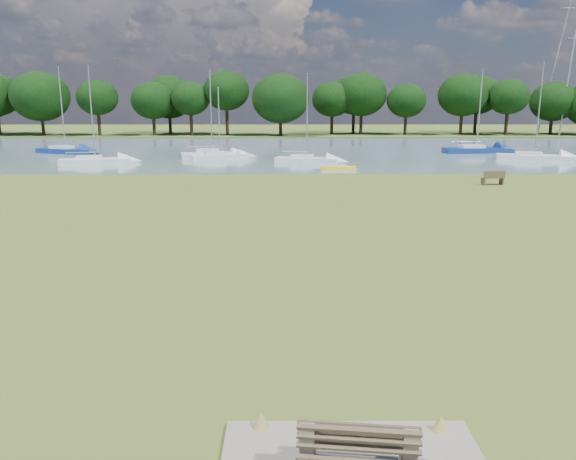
{
  "coord_description": "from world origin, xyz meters",
  "views": [
    {
      "loc": [
        -1.07,
        -21.32,
        5.67
      ],
      "look_at": [
        -0.99,
        -2.0,
        1.16
      ],
      "focal_mm": 35.0,
      "sensor_mm": 36.0,
      "label": 1
    }
  ],
  "objects_px": {
    "bench_pair": "(358,457)",
    "sailboat_9": "(65,149)",
    "kayak": "(339,168)",
    "sailboat_5": "(211,153)",
    "sailboat_0": "(94,159)",
    "sailboat_7": "(306,158)",
    "riverbank_bench": "(493,178)",
    "sailboat_4": "(534,155)",
    "sailboat_1": "(219,155)",
    "sailboat_2": "(476,148)"
  },
  "relations": [
    {
      "from": "bench_pair",
      "to": "sailboat_9",
      "type": "height_order",
      "value": "sailboat_9"
    },
    {
      "from": "kayak",
      "to": "sailboat_5",
      "type": "distance_m",
      "value": 15.43
    },
    {
      "from": "sailboat_0",
      "to": "sailboat_7",
      "type": "relative_size",
      "value": 1.08
    },
    {
      "from": "riverbank_bench",
      "to": "sailboat_4",
      "type": "height_order",
      "value": "sailboat_4"
    },
    {
      "from": "sailboat_4",
      "to": "sailboat_9",
      "type": "height_order",
      "value": "sailboat_4"
    },
    {
      "from": "sailboat_1",
      "to": "sailboat_7",
      "type": "xyz_separation_m",
      "value": [
        8.23,
        -2.76,
        -0.03
      ]
    },
    {
      "from": "kayak",
      "to": "sailboat_7",
      "type": "distance_m",
      "value": 6.23
    },
    {
      "from": "sailboat_5",
      "to": "sailboat_2",
      "type": "bearing_deg",
      "value": -6.37
    },
    {
      "from": "sailboat_1",
      "to": "sailboat_2",
      "type": "xyz_separation_m",
      "value": [
        26.82,
        6.45,
        0.07
      ]
    },
    {
      "from": "sailboat_7",
      "to": "sailboat_9",
      "type": "relative_size",
      "value": 0.88
    },
    {
      "from": "bench_pair",
      "to": "kayak",
      "type": "height_order",
      "value": "bench_pair"
    },
    {
      "from": "bench_pair",
      "to": "sailboat_0",
      "type": "distance_m",
      "value": 46.71
    },
    {
      "from": "sailboat_4",
      "to": "bench_pair",
      "type": "bearing_deg",
      "value": -97.48
    },
    {
      "from": "sailboat_9",
      "to": "bench_pair",
      "type": "bearing_deg",
      "value": -46.09
    },
    {
      "from": "sailboat_2",
      "to": "sailboat_9",
      "type": "relative_size",
      "value": 0.98
    },
    {
      "from": "sailboat_9",
      "to": "sailboat_7",
      "type": "bearing_deg",
      "value": -0.25
    },
    {
      "from": "kayak",
      "to": "bench_pair",
      "type": "bearing_deg",
      "value": -100.41
    },
    {
      "from": "riverbank_bench",
      "to": "sailboat_1",
      "type": "relative_size",
      "value": 0.24
    },
    {
      "from": "bench_pair",
      "to": "sailboat_2",
      "type": "relative_size",
      "value": 0.22
    },
    {
      "from": "sailboat_2",
      "to": "sailboat_9",
      "type": "xyz_separation_m",
      "value": [
        -43.95,
        -0.38,
        -0.03
      ]
    },
    {
      "from": "kayak",
      "to": "sailboat_1",
      "type": "bearing_deg",
      "value": 136.02
    },
    {
      "from": "sailboat_0",
      "to": "sailboat_5",
      "type": "height_order",
      "value": "sailboat_0"
    },
    {
      "from": "sailboat_2",
      "to": "sailboat_4",
      "type": "xyz_separation_m",
      "value": [
        3.13,
        -7.14,
        -0.06
      ]
    },
    {
      "from": "sailboat_0",
      "to": "sailboat_2",
      "type": "height_order",
      "value": "sailboat_2"
    },
    {
      "from": "sailboat_2",
      "to": "sailboat_5",
      "type": "distance_m",
      "value": 28.19
    },
    {
      "from": "bench_pair",
      "to": "kayak",
      "type": "bearing_deg",
      "value": 91.88
    },
    {
      "from": "sailboat_0",
      "to": "sailboat_5",
      "type": "distance_m",
      "value": 11.16
    },
    {
      "from": "sailboat_4",
      "to": "sailboat_5",
      "type": "height_order",
      "value": "sailboat_4"
    },
    {
      "from": "riverbank_bench",
      "to": "sailboat_7",
      "type": "xyz_separation_m",
      "value": [
        -12.22,
        13.55,
        -0.02
      ]
    },
    {
      "from": "kayak",
      "to": "sailboat_7",
      "type": "bearing_deg",
      "value": 107.71
    },
    {
      "from": "sailboat_7",
      "to": "bench_pair",
      "type": "bearing_deg",
      "value": -78.23
    },
    {
      "from": "sailboat_1",
      "to": "sailboat_7",
      "type": "height_order",
      "value": "sailboat_7"
    },
    {
      "from": "kayak",
      "to": "sailboat_4",
      "type": "distance_m",
      "value": 20.78
    },
    {
      "from": "sailboat_0",
      "to": "bench_pair",
      "type": "bearing_deg",
      "value": -79.91
    },
    {
      "from": "kayak",
      "to": "sailboat_2",
      "type": "relative_size",
      "value": 0.33
    },
    {
      "from": "sailboat_2",
      "to": "sailboat_4",
      "type": "height_order",
      "value": "sailboat_4"
    },
    {
      "from": "sailboat_0",
      "to": "sailboat_9",
      "type": "distance_m",
      "value": 11.67
    },
    {
      "from": "bench_pair",
      "to": "sailboat_7",
      "type": "height_order",
      "value": "sailboat_7"
    },
    {
      "from": "bench_pair",
      "to": "sailboat_5",
      "type": "relative_size",
      "value": 0.23
    },
    {
      "from": "sailboat_7",
      "to": "sailboat_1",
      "type": "bearing_deg",
      "value": 174.27
    },
    {
      "from": "sailboat_0",
      "to": "sailboat_1",
      "type": "relative_size",
      "value": 1.26
    },
    {
      "from": "sailboat_0",
      "to": "sailboat_5",
      "type": "xyz_separation_m",
      "value": [
        9.8,
        5.33,
        0.04
      ]
    },
    {
      "from": "kayak",
      "to": "sailboat_2",
      "type": "bearing_deg",
      "value": 37.22
    },
    {
      "from": "kayak",
      "to": "sailboat_5",
      "type": "relative_size",
      "value": 0.34
    },
    {
      "from": "riverbank_bench",
      "to": "sailboat_0",
      "type": "xyz_separation_m",
      "value": [
        -31.21,
        12.61,
        0.01
      ]
    },
    {
      "from": "riverbank_bench",
      "to": "sailboat_4",
      "type": "bearing_deg",
      "value": 48.42
    },
    {
      "from": "sailboat_0",
      "to": "sailboat_9",
      "type": "bearing_deg",
      "value": 110.25
    },
    {
      "from": "sailboat_9",
      "to": "sailboat_0",
      "type": "bearing_deg",
      "value": -37.95
    },
    {
      "from": "sailboat_0",
      "to": "sailboat_7",
      "type": "height_order",
      "value": "sailboat_0"
    },
    {
      "from": "sailboat_1",
      "to": "sailboat_7",
      "type": "distance_m",
      "value": 8.68
    }
  ]
}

